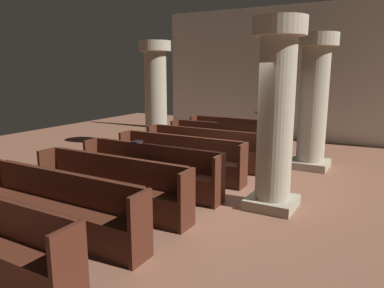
{
  "coord_description": "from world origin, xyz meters",
  "views": [
    {
      "loc": [
        3.0,
        -6.6,
        2.4
      ],
      "look_at": [
        -0.93,
        0.37,
        0.75
      ],
      "focal_mm": 34.1,
      "sensor_mm": 36.0,
      "label": 1
    }
  ],
  "objects_px": {
    "pillar_aisle_rear": "(276,113)",
    "pew_row_2": "(203,147)",
    "pew_row_3": "(180,156)",
    "hymn_book": "(137,142)",
    "pillar_far_side": "(156,93)",
    "pew_row_1": "(222,139)",
    "pew_row_4": "(150,167)",
    "lectern": "(263,131)",
    "kneeler_box_blue": "(278,163)",
    "pew_row_6": "(57,204)",
    "pew_row_0": "(238,133)",
    "pew_row_5": "(111,183)",
    "pillar_aisle_side": "(314,100)"
  },
  "relations": [
    {
      "from": "pillar_aisle_rear",
      "to": "pew_row_2",
      "type": "bearing_deg",
      "value": 141.26
    },
    {
      "from": "pew_row_2",
      "to": "pew_row_3",
      "type": "xyz_separation_m",
      "value": [
        0.0,
        -1.13,
        0.0
      ]
    },
    {
      "from": "pillar_aisle_rear",
      "to": "hymn_book",
      "type": "bearing_deg",
      "value": -176.35
    },
    {
      "from": "pew_row_2",
      "to": "pillar_far_side",
      "type": "xyz_separation_m",
      "value": [
        -2.32,
        1.28,
        1.18
      ]
    },
    {
      "from": "pew_row_1",
      "to": "pew_row_4",
      "type": "distance_m",
      "value": 3.4
    },
    {
      "from": "hymn_book",
      "to": "lectern",
      "type": "bearing_deg",
      "value": 80.63
    },
    {
      "from": "pew_row_1",
      "to": "lectern",
      "type": "distance_m",
      "value": 2.19
    },
    {
      "from": "kneeler_box_blue",
      "to": "pew_row_3",
      "type": "bearing_deg",
      "value": -132.44
    },
    {
      "from": "pew_row_4",
      "to": "pew_row_6",
      "type": "xyz_separation_m",
      "value": [
        0.0,
        -2.27,
        0.0
      ]
    },
    {
      "from": "pew_row_0",
      "to": "pillar_aisle_rear",
      "type": "distance_m",
      "value": 4.93
    },
    {
      "from": "pillar_far_side",
      "to": "lectern",
      "type": "height_order",
      "value": "pillar_far_side"
    },
    {
      "from": "pew_row_4",
      "to": "pew_row_5",
      "type": "bearing_deg",
      "value": -90.0
    },
    {
      "from": "pew_row_5",
      "to": "pillar_far_side",
      "type": "height_order",
      "value": "pillar_far_side"
    },
    {
      "from": "pew_row_4",
      "to": "hymn_book",
      "type": "distance_m",
      "value": 0.65
    },
    {
      "from": "pew_row_3",
      "to": "pew_row_6",
      "type": "xyz_separation_m",
      "value": [
        0.0,
        -3.4,
        0.0
      ]
    },
    {
      "from": "pew_row_3",
      "to": "hymn_book",
      "type": "distance_m",
      "value": 1.13
    },
    {
      "from": "pillar_aisle_side",
      "to": "hymn_book",
      "type": "relative_size",
      "value": 14.87
    },
    {
      "from": "pillar_aisle_rear",
      "to": "pew_row_3",
      "type": "bearing_deg",
      "value": 162.07
    },
    {
      "from": "lectern",
      "to": "hymn_book",
      "type": "distance_m",
      "value": 5.45
    },
    {
      "from": "pew_row_0",
      "to": "hymn_book",
      "type": "xyz_separation_m",
      "value": [
        -0.44,
        -4.34,
        0.44
      ]
    },
    {
      "from": "pillar_far_side",
      "to": "pew_row_3",
      "type": "bearing_deg",
      "value": -46.17
    },
    {
      "from": "hymn_book",
      "to": "pew_row_1",
      "type": "bearing_deg",
      "value": 82.16
    },
    {
      "from": "lectern",
      "to": "pillar_far_side",
      "type": "bearing_deg",
      "value": -144.13
    },
    {
      "from": "pew_row_0",
      "to": "lectern",
      "type": "distance_m",
      "value": 1.1
    },
    {
      "from": "hymn_book",
      "to": "pillar_aisle_rear",
      "type": "bearing_deg",
      "value": 3.65
    },
    {
      "from": "pew_row_1",
      "to": "lectern",
      "type": "xyz_separation_m",
      "value": [
        0.44,
        2.14,
        -0.04
      ]
    },
    {
      "from": "pew_row_1",
      "to": "pillar_aisle_side",
      "type": "distance_m",
      "value": 2.65
    },
    {
      "from": "pew_row_3",
      "to": "pillar_aisle_rear",
      "type": "relative_size",
      "value": 0.96
    },
    {
      "from": "pillar_aisle_side",
      "to": "hymn_book",
      "type": "distance_m",
      "value": 4.37
    },
    {
      "from": "pew_row_1",
      "to": "pew_row_4",
      "type": "bearing_deg",
      "value": -90.0
    },
    {
      "from": "pew_row_1",
      "to": "hymn_book",
      "type": "relative_size",
      "value": 14.24
    },
    {
      "from": "hymn_book",
      "to": "pew_row_0",
      "type": "bearing_deg",
      "value": 84.19
    },
    {
      "from": "pillar_aisle_side",
      "to": "pew_row_6",
      "type": "bearing_deg",
      "value": -112.48
    },
    {
      "from": "pew_row_2",
      "to": "pillar_aisle_rear",
      "type": "distance_m",
      "value": 3.26
    },
    {
      "from": "pew_row_4",
      "to": "kneeler_box_blue",
      "type": "distance_m",
      "value": 3.46
    },
    {
      "from": "lectern",
      "to": "hymn_book",
      "type": "height_order",
      "value": "lectern"
    },
    {
      "from": "lectern",
      "to": "kneeler_box_blue",
      "type": "relative_size",
      "value": 2.49
    },
    {
      "from": "pew_row_2",
      "to": "pillar_aisle_rear",
      "type": "height_order",
      "value": "pillar_aisle_rear"
    },
    {
      "from": "pew_row_4",
      "to": "pew_row_5",
      "type": "distance_m",
      "value": 1.13
    },
    {
      "from": "pew_row_2",
      "to": "pew_row_0",
      "type": "bearing_deg",
      "value": 90.0
    },
    {
      "from": "pew_row_0",
      "to": "hymn_book",
      "type": "distance_m",
      "value": 4.39
    },
    {
      "from": "pew_row_0",
      "to": "kneeler_box_blue",
      "type": "distance_m",
      "value": 2.32
    },
    {
      "from": "pillar_aisle_rear",
      "to": "lectern",
      "type": "relative_size",
      "value": 2.98
    },
    {
      "from": "pew_row_4",
      "to": "lectern",
      "type": "height_order",
      "value": "lectern"
    },
    {
      "from": "pew_row_2",
      "to": "pew_row_4",
      "type": "xyz_separation_m",
      "value": [
        0.0,
        -2.27,
        0.0
      ]
    },
    {
      "from": "pew_row_6",
      "to": "pillar_aisle_side",
      "type": "relative_size",
      "value": 0.96
    },
    {
      "from": "pew_row_4",
      "to": "pillar_far_side",
      "type": "bearing_deg",
      "value": 123.16
    },
    {
      "from": "pillar_aisle_rear",
      "to": "kneeler_box_blue",
      "type": "relative_size",
      "value": 7.4
    },
    {
      "from": "pew_row_5",
      "to": "pew_row_6",
      "type": "relative_size",
      "value": 1.0
    },
    {
      "from": "pew_row_4",
      "to": "hymn_book",
      "type": "xyz_separation_m",
      "value": [
        -0.44,
        0.19,
        0.44
      ]
    }
  ]
}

